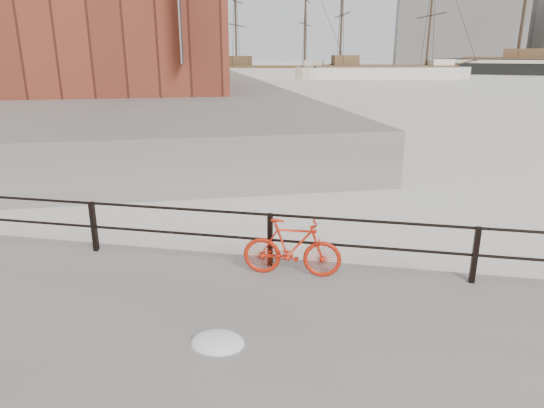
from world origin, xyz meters
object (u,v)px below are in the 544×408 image
at_px(schooner_left, 270,78).
at_px(workboat_near, 54,100).
at_px(bicycle, 292,248).
at_px(schooner_mid, 382,78).
at_px(workboat_far, 95,89).

distance_m(schooner_left, workboat_near, 41.93).
height_order(bicycle, schooner_left, schooner_left).
height_order(bicycle, schooner_mid, schooner_mid).
bearing_deg(workboat_far, schooner_left, 24.69).
xyz_separation_m(schooner_mid, schooner_left, (-17.69, -1.93, 0.00)).
relative_size(schooner_mid, workboat_far, 3.10).
relative_size(schooner_left, workboat_near, 2.24).
xyz_separation_m(workboat_near, workboat_far, (-3.49, 12.55, 0.00)).
bearing_deg(schooner_mid, schooner_left, 172.31).
height_order(schooner_mid, workboat_far, schooner_mid).
bearing_deg(schooner_left, schooner_mid, 6.32).
height_order(schooner_mid, schooner_left, schooner_mid).
bearing_deg(schooner_left, workboat_far, -117.40).
distance_m(schooner_mid, workboat_far, 43.91).
xyz_separation_m(bicycle, workboat_near, (-25.98, 30.74, -0.87)).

